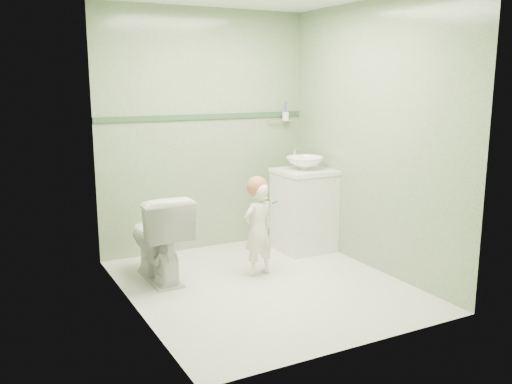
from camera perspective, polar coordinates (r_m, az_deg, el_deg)
ground at (r=4.76m, az=0.86°, el=-9.57°), size 2.50×2.50×0.00m
room_shell at (r=4.47m, az=0.90°, el=4.94°), size 2.50×2.54×2.40m
trim_stripe at (r=5.57m, az=-5.28°, el=7.76°), size 2.20×0.02×0.05m
vanity at (r=5.63m, az=4.96°, el=-2.00°), size 0.52×0.50×0.80m
counter at (r=5.55m, az=5.03°, el=2.12°), size 0.54×0.52×0.04m
basin at (r=5.53m, az=5.05°, el=2.98°), size 0.37×0.37×0.13m
faucet at (r=5.68m, az=4.05°, el=4.03°), size 0.03×0.13×0.18m
cup_holder at (r=5.92m, az=3.01°, el=7.82°), size 0.26×0.07×0.21m
toilet at (r=4.85m, az=-10.06°, el=-4.57°), size 0.44×0.76×0.76m
toddler at (r=4.87m, az=0.23°, el=-3.90°), size 0.34×0.25×0.83m
hair_cap at (r=4.80m, az=0.10°, el=0.56°), size 0.19×0.19×0.19m
teal_toothbrush at (r=4.76m, az=1.87°, el=-1.03°), size 0.11×0.14×0.08m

